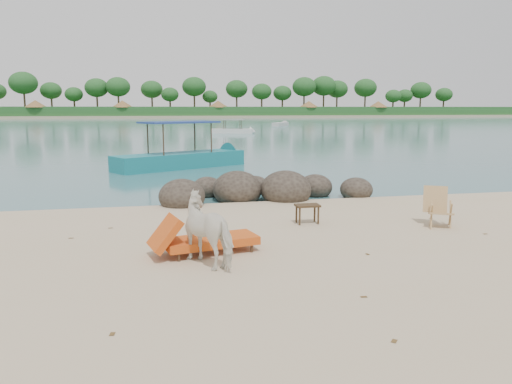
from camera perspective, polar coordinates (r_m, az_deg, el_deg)
The scene contains 12 objects.
water at distance 97.96m, azimuth -10.43°, elevation 7.83°, with size 400.00×400.00×0.00m, color #36616C.
far_shore at distance 177.93m, azimuth -11.14°, elevation 8.52°, with size 420.00×90.00×1.40m, color tan.
far_scenery at distance 144.61m, azimuth -10.97°, elevation 9.57°, with size 420.00×18.00×9.50m.
boulders at distance 15.07m, azimuth 0.22°, elevation 0.12°, with size 6.55×3.10×1.14m.
cow at distance 8.68m, azimuth -5.14°, elevation -4.40°, with size 0.66×1.45×1.22m, color white.
side_table at distance 11.74m, azimuth 5.88°, elevation -2.67°, with size 0.56×0.36×0.45m, color #352315, non-canonical shape.
lounge_chair at distance 9.39m, azimuth -5.18°, elevation -5.15°, with size 2.16×0.76×0.65m, color #D16018, non-canonical shape.
deck_chair at distance 12.05m, azimuth 20.42°, elevation -1.81°, with size 0.58×0.63×0.90m, color tan, non-canonical shape.
boat_near at distance 23.37m, azimuth -8.71°, elevation 7.09°, with size 7.16×1.61×3.48m, color #14717A, non-canonical shape.
boat_mid at distance 55.42m, azimuth -2.70°, elevation 8.04°, with size 5.06×1.14×2.48m, color silver, non-canonical shape.
boat_far at distance 79.41m, azimuth 2.80°, elevation 7.82°, with size 5.28×1.19×0.61m, color #B8B8B3, non-canonical shape.
dead_leaves at distance 9.16m, azimuth 7.37°, elevation -7.64°, with size 8.77×6.80×0.00m.
Camera 1 is at (-2.58, -7.89, 2.70)m, focal length 35.00 mm.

